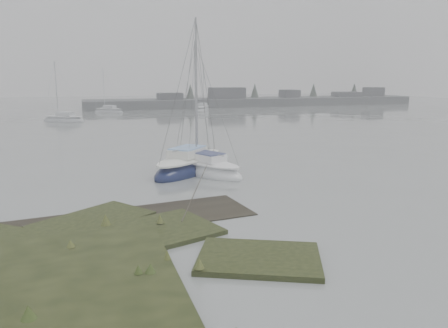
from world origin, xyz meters
TOP-DOWN VIEW (x-y plane):
  - ground at (0.00, 30.00)m, footprint 160.00×160.00m
  - far_shoreline at (26.84, 61.90)m, footprint 60.00×8.00m
  - sailboat_main at (1.49, 11.99)m, footprint 5.99×6.06m
  - sailboat_white at (2.13, 11.15)m, footprint 4.04×5.65m
  - sailboat_far_a at (-6.16, 42.78)m, footprint 5.41×4.31m
  - sailboat_far_b at (13.69, 53.87)m, footprint 4.13×5.61m
  - sailboat_far_c at (-0.37, 54.39)m, footprint 4.74×4.38m

SIDE VIEW (x-z plane):
  - ground at x=0.00m, z-range 0.00..0.00m
  - sailboat_far_c at x=-0.37m, z-range -3.22..3.65m
  - sailboat_far_a at x=-6.16m, z-range -3.51..3.98m
  - sailboat_far_b at x=13.69m, z-range -3.58..4.05m
  - sailboat_white at x=2.13m, z-range -3.59..4.07m
  - sailboat_main at x=1.49m, z-range -4.25..4.81m
  - far_shoreline at x=26.84m, z-range -1.22..2.93m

